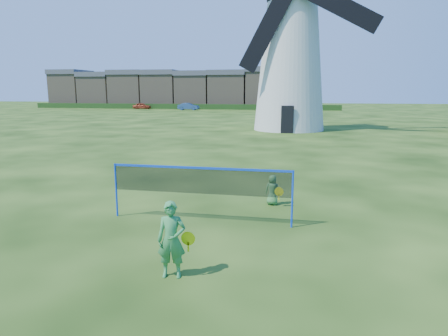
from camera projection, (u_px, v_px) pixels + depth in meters
name	position (u px, v px, depth m)	size (l,w,h in m)	color
ground	(213.00, 226.00, 10.76)	(220.00, 220.00, 0.00)	black
windmill	(291.00, 55.00, 35.72)	(14.60, 6.38, 19.62)	silver
badminton_net	(200.00, 182.00, 10.89)	(5.05, 0.05, 1.55)	blue
player_girl	(172.00, 240.00, 7.67)	(0.72, 0.44, 1.52)	#398F49
player_boy	(273.00, 190.00, 12.65)	(0.62, 0.42, 0.97)	#488E44
terraced_houses	(165.00, 89.00, 84.46)	(50.49, 8.40, 8.14)	#8C765D
hedge	(179.00, 106.00, 78.42)	(62.00, 0.80, 1.00)	#193814
car_left	(142.00, 106.00, 77.95)	(1.42, 3.54, 1.21)	maroon
car_right	(189.00, 107.00, 74.39)	(1.38, 3.95, 1.30)	navy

